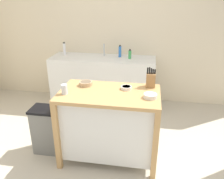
# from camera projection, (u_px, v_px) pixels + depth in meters

# --- Properties ---
(ground_plane) EXTENTS (6.38, 6.38, 0.00)m
(ground_plane) POSITION_uv_depth(u_px,v_px,m) (96.00, 163.00, 2.88)
(ground_plane) COLOR #BCB29E
(ground_plane) RESTS_ON ground
(wall_back) EXTENTS (5.38, 0.10, 2.60)m
(wall_back) POSITION_uv_depth(u_px,v_px,m) (119.00, 32.00, 4.23)
(wall_back) COLOR beige
(wall_back) RESTS_ON ground
(kitchen_island) EXTENTS (1.18, 0.69, 0.91)m
(kitchen_island) POSITION_uv_depth(u_px,v_px,m) (109.00, 122.00, 2.83)
(kitchen_island) COLOR tan
(kitchen_island) RESTS_ON ground
(knife_block) EXTENTS (0.11, 0.09, 0.25)m
(knife_block) POSITION_uv_depth(u_px,v_px,m) (151.00, 80.00, 2.79)
(knife_block) COLOR #9E7042
(knife_block) RESTS_ON kitchen_island
(bowl_ceramic_small) EXTENTS (0.13, 0.13, 0.04)m
(bowl_ceramic_small) POSITION_uv_depth(u_px,v_px,m) (126.00, 88.00, 2.75)
(bowl_ceramic_small) COLOR silver
(bowl_ceramic_small) RESTS_ON kitchen_island
(bowl_stoneware_deep) EXTENTS (0.15, 0.15, 0.05)m
(bowl_stoneware_deep) POSITION_uv_depth(u_px,v_px,m) (150.00, 96.00, 2.52)
(bowl_stoneware_deep) COLOR silver
(bowl_stoneware_deep) RESTS_ON kitchen_island
(bowl_ceramic_wide) EXTENTS (0.16, 0.16, 0.05)m
(bowl_ceramic_wide) POSITION_uv_depth(u_px,v_px,m) (86.00, 83.00, 2.86)
(bowl_ceramic_wide) COLOR tan
(bowl_ceramic_wide) RESTS_ON kitchen_island
(drinking_cup) EXTENTS (0.07, 0.07, 0.12)m
(drinking_cup) POSITION_uv_depth(u_px,v_px,m) (64.00, 89.00, 2.60)
(drinking_cup) COLOR silver
(drinking_cup) RESTS_ON kitchen_island
(trash_bin) EXTENTS (0.36, 0.28, 0.63)m
(trash_bin) POSITION_uv_depth(u_px,v_px,m) (47.00, 130.00, 3.02)
(trash_bin) COLOR slate
(trash_bin) RESTS_ON ground
(sink_counter) EXTENTS (1.87, 0.60, 0.90)m
(sink_counter) POSITION_uv_depth(u_px,v_px,m) (103.00, 81.00, 4.28)
(sink_counter) COLOR silver
(sink_counter) RESTS_ON ground
(sink_faucet) EXTENTS (0.02, 0.02, 0.22)m
(sink_faucet) POSITION_uv_depth(u_px,v_px,m) (104.00, 50.00, 4.19)
(sink_faucet) COLOR #B7BCC1
(sink_faucet) RESTS_ON sink_counter
(bottle_dish_soap) EXTENTS (0.05, 0.05, 0.17)m
(bottle_dish_soap) POSITION_uv_depth(u_px,v_px,m) (130.00, 54.00, 4.00)
(bottle_dish_soap) COLOR green
(bottle_dish_soap) RESTS_ON sink_counter
(bottle_hand_soap) EXTENTS (0.05, 0.05, 0.24)m
(bottle_hand_soap) POSITION_uv_depth(u_px,v_px,m) (64.00, 49.00, 4.25)
(bottle_hand_soap) COLOR white
(bottle_hand_soap) RESTS_ON sink_counter
(bottle_spray_cleaner) EXTENTS (0.05, 0.05, 0.22)m
(bottle_spray_cleaner) POSITION_uv_depth(u_px,v_px,m) (120.00, 51.00, 4.11)
(bottle_spray_cleaner) COLOR blue
(bottle_spray_cleaner) RESTS_ON sink_counter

